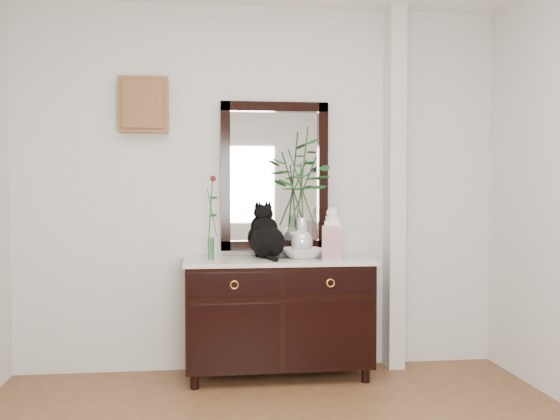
{
  "coord_description": "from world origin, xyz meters",
  "views": [
    {
      "loc": [
        -0.42,
        -2.65,
        1.35
      ],
      "look_at": [
        0.1,
        1.63,
        1.2
      ],
      "focal_mm": 40.0,
      "sensor_mm": 36.0,
      "label": 1
    }
  ],
  "objects": [
    {
      "name": "wall_back",
      "position": [
        0.0,
        1.98,
        1.35
      ],
      "size": [
        3.6,
        0.04,
        2.7
      ],
      "primitive_type": "cube",
      "color": "silver",
      "rests_on": "ground"
    },
    {
      "name": "lotus_bowl",
      "position": [
        0.27,
        1.75,
        0.89
      ],
      "size": [
        0.36,
        0.36,
        0.07
      ],
      "primitive_type": "imported",
      "rotation": [
        0.0,
        0.0,
        0.26
      ],
      "color": "silver",
      "rests_on": "sideboard"
    },
    {
      "name": "vase_branches",
      "position": [
        0.27,
        1.75,
        1.34
      ],
      "size": [
        0.45,
        0.45,
        0.94
      ],
      "primitive_type": null,
      "rotation": [
        0.0,
        0.0,
        0.02
      ],
      "color": "silver",
      "rests_on": "lotus_bowl"
    },
    {
      "name": "sideboard",
      "position": [
        0.1,
        1.73,
        0.47
      ],
      "size": [
        1.33,
        0.52,
        0.82
      ],
      "color": "black",
      "rests_on": "ground"
    },
    {
      "name": "bud_vase_rose",
      "position": [
        -0.38,
        1.75,
        1.15
      ],
      "size": [
        0.08,
        0.08,
        0.6
      ],
      "primitive_type": null,
      "rotation": [
        0.0,
        0.0,
        0.14
      ],
      "color": "#34693D",
      "rests_on": "sideboard"
    },
    {
      "name": "cat",
      "position": [
        0.03,
        1.79,
        1.04
      ],
      "size": [
        0.34,
        0.38,
        0.39
      ],
      "primitive_type": null,
      "rotation": [
        0.0,
        0.0,
        0.21
      ],
      "color": "black",
      "rests_on": "sideboard"
    },
    {
      "name": "wall_mirror",
      "position": [
        0.1,
        1.97,
        1.44
      ],
      "size": [
        0.8,
        0.06,
        1.1
      ],
      "color": "black",
      "rests_on": "wall_back"
    },
    {
      "name": "pilaster",
      "position": [
        1.0,
        1.9,
        1.35
      ],
      "size": [
        0.12,
        0.2,
        2.7
      ],
      "primitive_type": "cube",
      "color": "silver",
      "rests_on": "ground"
    },
    {
      "name": "ginger_jar",
      "position": [
        0.48,
        1.67,
        1.04
      ],
      "size": [
        0.17,
        0.17,
        0.38
      ],
      "primitive_type": null,
      "rotation": [
        0.0,
        0.0,
        -0.24
      ],
      "color": "silver",
      "rests_on": "sideboard"
    },
    {
      "name": "key_cabinet",
      "position": [
        -0.85,
        1.94,
        1.95
      ],
      "size": [
        0.35,
        0.1,
        0.4
      ],
      "primitive_type": "cube",
      "color": "brown",
      "rests_on": "wall_back"
    }
  ]
}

